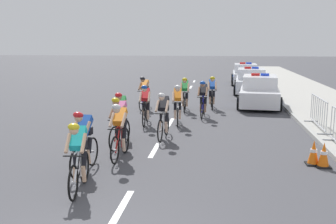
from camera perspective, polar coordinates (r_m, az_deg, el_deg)
sidewalk_slab at (r=19.66m, az=22.51°, el=0.49°), size 4.28×60.00×0.12m
kerb_edge at (r=19.21m, az=16.58°, el=0.65°), size 0.16×60.00×0.13m
lane_markings_centre at (r=17.30m, az=1.15°, el=-0.16°), size 0.14×29.60×0.01m
cyclist_lead at (r=8.42m, az=-12.84°, el=-6.12°), size 0.45×1.72×1.56m
cyclist_second at (r=9.63m, az=-12.08°, el=-4.01°), size 0.43×1.72×1.56m
cyclist_third at (r=10.58m, az=-6.99°, el=-2.58°), size 0.43×1.72×1.56m
cyclist_fourth at (r=11.73m, az=-7.04°, el=-1.32°), size 0.46×1.72×1.56m
cyclist_fifth at (r=12.82m, az=-6.85°, el=-0.33°), size 0.42×1.72×1.56m
cyclist_sixth at (r=12.67m, az=-0.69°, el=-0.38°), size 0.44×1.72×1.56m
cyclist_seventh at (r=14.83m, az=-3.28°, el=1.16°), size 0.43×1.72×1.56m
cyclist_eighth at (r=14.84m, az=1.39°, el=1.18°), size 0.45×1.72×1.56m
cyclist_ninth at (r=18.21m, az=-3.44°, el=2.84°), size 0.45×1.72×1.56m
cyclist_tenth at (r=16.37m, az=5.10°, el=1.99°), size 0.44×1.72×1.56m
cyclist_eleventh at (r=18.51m, az=6.38°, el=2.92°), size 0.43×1.72×1.56m
cyclist_twelfth at (r=17.77m, az=2.46°, el=2.67°), size 0.42×1.72×1.56m
police_car_nearest at (r=19.69m, az=13.08°, el=2.84°), size 2.32×4.55×1.59m
police_car_second at (r=24.58m, az=11.90°, el=4.31°), size 2.21×4.51×1.59m
police_car_third at (r=29.59m, az=11.10°, el=5.30°), size 2.11×4.46×1.59m
crowd_barrier_rear at (r=14.73m, az=20.90°, el=-0.12°), size 0.54×2.32×1.07m
traffic_cone_near at (r=10.75m, az=20.29°, el=-5.56°), size 0.36×0.36×0.64m
traffic_cone_mid at (r=10.64m, az=21.58°, el=-5.80°), size 0.36×0.36×0.64m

